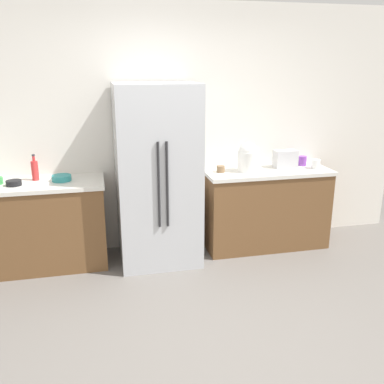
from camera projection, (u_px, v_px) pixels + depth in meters
name	position (u px, v px, depth m)	size (l,w,h in m)	color
ground_plane	(217.00, 342.00, 3.19)	(11.07, 11.07, 0.00)	slate
kitchen_back_panel	(169.00, 130.00, 4.64)	(5.54, 0.10, 2.63)	silver
counter_left	(26.00, 226.00, 4.25)	(1.59, 0.59, 0.89)	brown
counter_right	(265.00, 208.00, 4.80)	(1.39, 0.59, 0.89)	brown
refrigerator	(157.00, 175.00, 4.32)	(0.82, 0.74, 1.83)	#B7BABF
toaster	(285.00, 159.00, 4.75)	(0.25, 0.14, 0.19)	silver
rice_cooker	(248.00, 157.00, 4.54)	(0.22, 0.22, 0.32)	white
bottle_b	(35.00, 170.00, 4.22)	(0.07, 0.07, 0.26)	red
cup_a	(302.00, 161.00, 4.84)	(0.09, 0.09, 0.11)	purple
cup_b	(316.00, 164.00, 4.70)	(0.09, 0.09, 0.10)	white
cup_c	(221.00, 169.00, 4.54)	(0.09, 0.09, 0.07)	brown
bowl_b	(62.00, 178.00, 4.21)	(0.19, 0.19, 0.06)	teal
bowl_c	(14.00, 183.00, 4.05)	(0.14, 0.14, 0.05)	black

